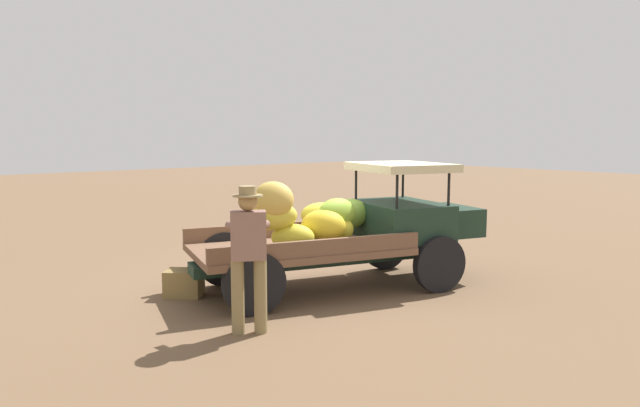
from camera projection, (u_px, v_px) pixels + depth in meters
ground_plane at (325, 283)px, 8.98m from camera, size 60.00×60.00×0.00m
truck at (356, 228)px, 8.68m from camera, size 4.66×2.76×1.85m
farmer at (248, 250)px, 6.61m from camera, size 0.58×0.55×1.71m
wooden_crate at (184, 283)px, 8.24m from camera, size 0.62×0.62×0.38m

